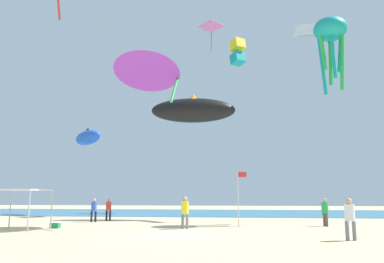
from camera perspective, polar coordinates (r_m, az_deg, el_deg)
ground at (r=20.76m, az=-2.95°, el=-15.04°), size 110.00×110.00×0.10m
ocean_strip at (r=45.18m, az=2.39°, el=-11.91°), size 110.00×18.80×0.03m
canopy_tent at (r=24.32m, az=-24.09°, el=-8.16°), size 2.70×2.62×2.32m
person_near_tent at (r=23.67m, az=-1.05°, el=-11.51°), size 0.46×0.45×1.91m
person_leftmost at (r=30.49m, az=-14.33°, el=-10.94°), size 0.41×0.41×1.75m
person_central at (r=31.83m, az=-12.25°, el=-10.96°), size 0.46×0.41×1.73m
person_rightmost at (r=19.00m, az=22.31°, el=-11.43°), size 0.49×0.44×1.86m
person_far_shore at (r=26.90m, az=19.09°, el=-10.89°), size 0.43×0.47×1.80m
banner_flag at (r=26.10m, az=6.99°, el=-9.02°), size 0.61×0.06×3.53m
cooler_box at (r=25.58m, az=-19.59°, el=-12.95°), size 0.57×0.37×0.35m
kite_delta_purple at (r=27.16m, az=-6.59°, el=9.38°), size 4.80×4.81×4.02m
kite_inflatable_blue at (r=43.50m, az=-15.18°, el=-0.87°), size 5.01×4.95×1.99m
kite_diamond_pink at (r=45.44m, az=2.87°, el=15.10°), size 3.13×3.13×3.08m
kite_octopus_teal at (r=33.37m, az=19.79°, el=13.55°), size 3.43×3.43×6.13m
kite_box_yellow at (r=50.96m, az=6.79°, el=11.64°), size 2.21×2.26×3.40m
kite_parafoil_white at (r=39.30m, az=16.52°, el=14.19°), size 1.88×3.30×2.19m
kite_inflatable_black at (r=34.69m, az=0.19°, el=3.18°), size 7.73×3.12×2.97m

